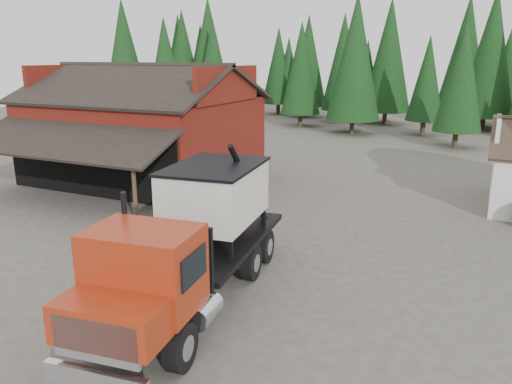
% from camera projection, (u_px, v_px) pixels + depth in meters
% --- Properties ---
extents(ground, '(120.00, 120.00, 0.00)m').
position_uv_depth(ground, '(221.00, 262.00, 18.85)').
color(ground, '#4C463C').
rests_on(ground, ground).
extents(red_barn, '(12.80, 13.63, 7.18)m').
position_uv_depth(red_barn, '(144.00, 136.00, 31.32)').
color(red_barn, '#611710').
rests_on(red_barn, ground).
extents(conifer_backdrop, '(76.00, 16.00, 16.00)m').
position_uv_depth(conifer_backdrop, '(405.00, 126.00, 55.46)').
color(conifer_backdrop, black).
rests_on(conifer_backdrop, ground).
extents(near_pine_a, '(4.40, 4.40, 11.40)m').
position_uv_depth(near_pine_a, '(165.00, 68.00, 50.66)').
color(near_pine_a, '#382619').
rests_on(near_pine_a, ground).
extents(near_pine_b, '(3.96, 3.96, 10.40)m').
position_uv_depth(near_pine_b, '(462.00, 77.00, 40.97)').
color(near_pine_b, '#382619').
rests_on(near_pine_b, ground).
extents(near_pine_d, '(5.28, 5.28, 13.40)m').
position_uv_depth(near_pine_d, '(355.00, 58.00, 48.19)').
color(near_pine_d, '#382619').
rests_on(near_pine_d, ground).
extents(feed_truck, '(4.07, 10.68, 4.70)m').
position_uv_depth(feed_truck, '(194.00, 235.00, 15.37)').
color(feed_truck, black).
rests_on(feed_truck, ground).
extents(equip_box, '(0.92, 1.22, 0.60)m').
position_uv_depth(equip_box, '(102.00, 328.00, 13.71)').
color(equip_box, maroon).
rests_on(equip_box, ground).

